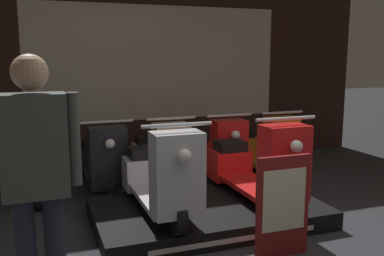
{
  "coord_description": "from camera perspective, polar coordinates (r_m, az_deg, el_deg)",
  "views": [
    {
      "loc": [
        -1.75,
        -2.59,
        1.67
      ],
      "look_at": [
        -0.07,
        2.01,
        0.83
      ],
      "focal_mm": 40.0,
      "sensor_mm": 36.0,
      "label": 1
    }
  ],
  "objects": [
    {
      "name": "person_left_browsing",
      "position": [
        2.81,
        -20.12,
        -5.2
      ],
      "size": [
        0.55,
        0.22,
        1.68
      ],
      "color": "#232838",
      "rests_on": "ground_plane"
    },
    {
      "name": "price_sign_board",
      "position": [
        3.66,
        12.01,
        -10.19
      ],
      "size": [
        0.48,
        0.04,
        0.87
      ],
      "color": "maroon",
      "rests_on": "ground_plane"
    },
    {
      "name": "scooter_backrow_1",
      "position": [
        5.49,
        -11.92,
        -4.34
      ],
      "size": [
        0.6,
        1.57,
        0.95
      ],
      "color": "black",
      "rests_on": "ground_plane"
    },
    {
      "name": "scooter_backrow_4",
      "position": [
        6.22,
        9.35,
        -2.61
      ],
      "size": [
        0.6,
        1.57,
        0.95
      ],
      "color": "black",
      "rests_on": "ground_plane"
    },
    {
      "name": "display_platform",
      "position": [
        4.43,
        2.09,
        -11.18
      ],
      "size": [
        2.27,
        1.35,
        0.18
      ],
      "color": "black",
      "rests_on": "ground_plane"
    },
    {
      "name": "scooter_backrow_0",
      "position": [
        5.44,
        -19.88,
        -4.84
      ],
      "size": [
        0.6,
        1.57,
        0.95
      ],
      "color": "black",
      "rests_on": "ground_plane"
    },
    {
      "name": "scooter_display_right",
      "position": [
        4.44,
        8.67,
        -5.19
      ],
      "size": [
        0.6,
        1.57,
        0.95
      ],
      "color": "black",
      "rests_on": "display_platform"
    },
    {
      "name": "shop_wall_back",
      "position": [
        6.58,
        -4.67,
        9.05
      ],
      "size": [
        7.0,
        0.09,
        3.2
      ],
      "color": "#331E19",
      "rests_on": "ground_plane"
    },
    {
      "name": "scooter_display_left",
      "position": [
        4.06,
        -4.18,
        -6.51
      ],
      "size": [
        0.6,
        1.57,
        0.95
      ],
      "color": "black",
      "rests_on": "display_platform"
    },
    {
      "name": "scooter_backrow_3",
      "position": [
        5.89,
        2.89,
        -3.19
      ],
      "size": [
        0.6,
        1.57,
        0.95
      ],
      "color": "black",
      "rests_on": "ground_plane"
    },
    {
      "name": "scooter_backrow_2",
      "position": [
        5.64,
        -4.25,
        -3.77
      ],
      "size": [
        0.6,
        1.57,
        0.95
      ],
      "color": "black",
      "rests_on": "ground_plane"
    }
  ]
}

